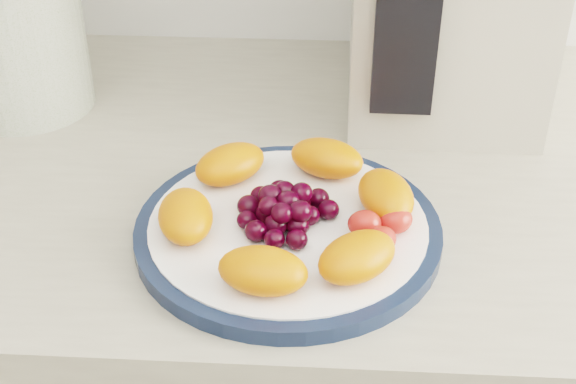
{
  "coord_description": "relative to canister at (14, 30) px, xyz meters",
  "views": [
    {
      "loc": [
        0.14,
        0.48,
        1.34
      ],
      "look_at": [
        0.11,
        1.06,
        0.95
      ],
      "focal_mm": 50.0,
      "sensor_mm": 36.0,
      "label": 1
    }
  ],
  "objects": [
    {
      "name": "plate_rim",
      "position": [
        0.32,
        -0.24,
        -0.08
      ],
      "size": [
        0.27,
        0.27,
        0.01
      ],
      "primitive_type": "cylinder",
      "color": "#142139",
      "rests_on": "counter"
    },
    {
      "name": "plate_face",
      "position": [
        0.32,
        -0.24,
        -0.08
      ],
      "size": [
        0.25,
        0.25,
        0.02
      ],
      "primitive_type": "cylinder",
      "color": "white",
      "rests_on": "counter"
    },
    {
      "name": "fruit_plate",
      "position": [
        0.32,
        -0.24,
        -0.06
      ],
      "size": [
        0.24,
        0.24,
        0.03
      ],
      "color": "#D95310",
      "rests_on": "plate_face"
    },
    {
      "name": "canister",
      "position": [
        0.0,
        0.0,
        0.0
      ],
      "size": [
        0.17,
        0.17,
        0.18
      ],
      "primitive_type": "cylinder",
      "rotation": [
        0.0,
        0.0,
        -0.12
      ],
      "color": "#3A560F",
      "rests_on": "counter"
    }
  ]
}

